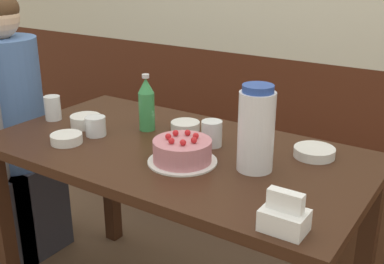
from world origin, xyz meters
The scene contains 14 objects.
bench_seat centered at (0.00, 0.83, 0.21)m, with size 2.39×0.38×0.42m.
dining_table centered at (0.00, 0.00, 0.63)m, with size 1.32×0.71×0.73m.
birthday_cake centered at (0.09, -0.09, 0.77)m, with size 0.22×0.22×0.10m.
water_pitcher centered at (0.30, -0.01, 0.87)m, with size 0.11×0.11×0.27m.
soju_bottle centered at (-0.20, 0.09, 0.84)m, with size 0.06×0.06×0.22m.
napkin_holder centered at (0.52, -0.29, 0.77)m, with size 0.11×0.08×0.11m.
bowl_soup_white centered at (0.43, 0.19, 0.75)m, with size 0.13×0.13×0.03m.
bowl_rice_small centered at (-0.42, -0.01, 0.76)m, with size 0.12×0.12×0.04m.
bowl_side_dish centered at (-0.08, 0.17, 0.75)m, with size 0.11×0.11×0.03m.
bowl_sauce_shallow centered at (-0.35, -0.17, 0.75)m, with size 0.11×0.11×0.03m.
glass_water_tall centered at (0.09, 0.09, 0.78)m, with size 0.07×0.07×0.09m.
glass_tumbler_short centered at (-0.31, -0.06, 0.77)m, with size 0.08×0.08×0.07m.
glass_shot_small centered at (-0.58, -0.02, 0.78)m, with size 0.06×0.06×0.10m.
person_pale_blue_shirt centered at (-0.92, 0.01, 0.58)m, with size 0.34×0.31×1.22m.
Camera 1 is at (0.89, -1.25, 1.36)m, focal length 45.00 mm.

